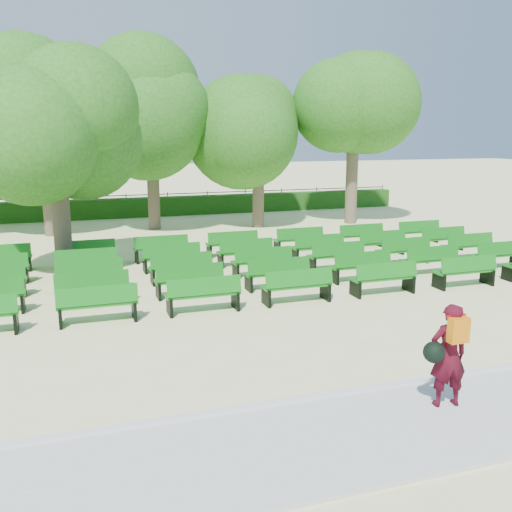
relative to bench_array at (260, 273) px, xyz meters
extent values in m
plane|color=beige|center=(-1.33, -1.29, -0.09)|extent=(120.00, 120.00, 0.00)
cube|color=beige|center=(-1.33, -8.69, -0.06)|extent=(30.00, 2.20, 0.06)
cube|color=silver|center=(-1.33, -7.54, -0.04)|extent=(30.00, 0.12, 0.10)
cube|color=#205315|center=(-1.33, 12.71, 0.36)|extent=(26.00, 0.70, 0.90)
cube|color=#137016|center=(0.00, 0.01, 0.33)|extent=(1.69, 0.56, 0.06)
cube|color=#137016|center=(0.00, -0.18, 0.56)|extent=(1.67, 0.22, 0.39)
cylinder|color=brown|center=(-5.23, 2.02, 1.37)|extent=(0.49, 0.49, 2.92)
ellipsoid|color=#2D6D1D|center=(-5.23, 2.02, 4.08)|extent=(4.54, 4.54, 4.08)
imported|color=#3F0914|center=(-0.02, -8.36, 0.74)|extent=(0.61, 0.44, 1.54)
cube|color=orange|center=(-0.02, -8.54, 1.19)|extent=(0.29, 0.14, 0.36)
sphere|color=black|center=(-0.30, -8.41, 0.85)|extent=(0.31, 0.31, 0.31)
camera|label=1|loc=(-5.08, -14.78, 3.88)|focal=40.00mm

